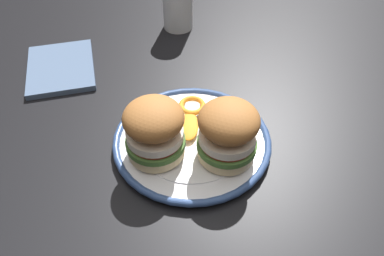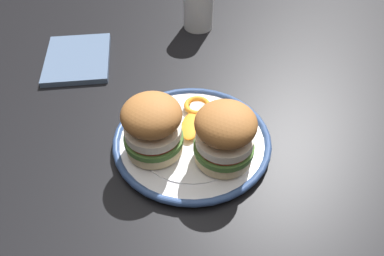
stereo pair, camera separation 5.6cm
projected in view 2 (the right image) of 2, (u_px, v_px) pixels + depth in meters
The scene contains 9 objects.
dining_table at pixel (218, 157), 0.76m from camera, with size 1.26×1.10×0.72m.
dinner_plate at pixel (192, 141), 0.66m from camera, with size 0.27×0.27×0.02m.
sandwich_half_left at pixel (225, 135), 0.58m from camera, with size 0.10×0.10×0.10m.
sandwich_half_right at pixel (152, 126), 0.60m from camera, with size 0.11×0.11×0.10m.
orange_peel_curled at pixel (197, 106), 0.70m from camera, with size 0.07×0.07×0.01m.
orange_peel_strip_long at pixel (221, 120), 0.67m from camera, with size 0.08×0.05×0.01m.
orange_peel_strip_short at pixel (191, 126), 0.66m from camera, with size 0.03×0.07×0.01m.
drinking_glass at pixel (198, 5), 0.89m from camera, with size 0.07×0.07×0.12m.
folded_napkin at pixel (78, 59), 0.83m from camera, with size 0.17×0.13×0.01m, color slate.
Camera 2 is at (0.03, -0.49, 1.21)m, focal length 36.45 mm.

